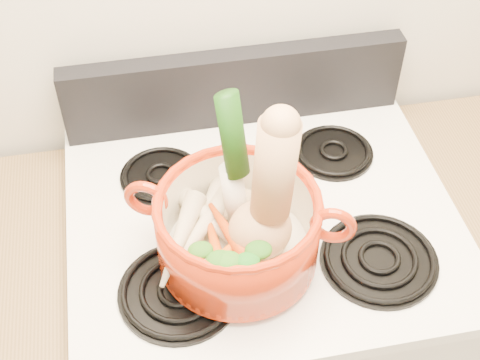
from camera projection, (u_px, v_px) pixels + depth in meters
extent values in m
cube|color=silver|center=(258.00, 340.00, 1.70)|extent=(0.76, 0.65, 0.92)
cube|color=white|center=(262.00, 218.00, 1.36)|extent=(0.78, 0.67, 0.03)
cube|color=black|center=(235.00, 87.00, 1.49)|extent=(0.76, 0.05, 0.18)
cylinder|color=black|center=(179.00, 290.00, 1.21)|extent=(0.22, 0.22, 0.02)
cylinder|color=black|center=(379.00, 258.00, 1.26)|extent=(0.22, 0.22, 0.02)
cylinder|color=black|center=(161.00, 175.00, 1.41)|extent=(0.17, 0.17, 0.02)
cylinder|color=black|center=(334.00, 151.00, 1.46)|extent=(0.17, 0.17, 0.02)
cylinder|color=#AB270A|center=(238.00, 230.00, 1.20)|extent=(0.38, 0.38, 0.15)
torus|color=#AB270A|center=(146.00, 199.00, 1.19)|extent=(0.08, 0.05, 0.08)
torus|color=#AB270A|center=(333.00, 225.00, 1.14)|extent=(0.08, 0.05, 0.08)
cylinder|color=white|center=(235.00, 165.00, 1.16)|extent=(0.09, 0.12, 0.30)
ellipsoid|color=tan|center=(228.00, 206.00, 1.26)|extent=(0.10, 0.07, 0.05)
cone|color=#EEE9C2|center=(204.00, 223.00, 1.24)|extent=(0.15, 0.22, 0.06)
cone|color=beige|center=(198.00, 232.00, 1.21)|extent=(0.18, 0.19, 0.06)
cone|color=beige|center=(215.00, 224.00, 1.22)|extent=(0.13, 0.17, 0.05)
cone|color=beige|center=(180.00, 238.00, 1.19)|extent=(0.13, 0.19, 0.06)
cone|color=red|center=(232.00, 257.00, 1.19)|extent=(0.10, 0.18, 0.05)
cone|color=#D34E0A|center=(217.00, 256.00, 1.18)|extent=(0.04, 0.17, 0.05)
cone|color=#BA5009|center=(240.00, 255.00, 1.18)|extent=(0.04, 0.17, 0.05)
cone|color=#DA570A|center=(228.00, 252.00, 1.17)|extent=(0.13, 0.12, 0.04)
cone|color=#D8460A|center=(233.00, 240.00, 1.18)|extent=(0.09, 0.18, 0.05)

